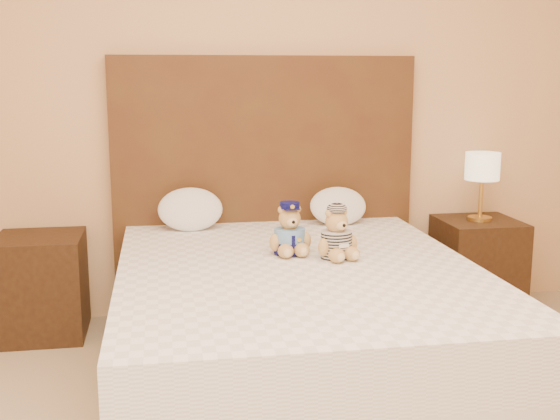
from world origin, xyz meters
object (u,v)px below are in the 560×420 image
Objects in this scene: teddy_prisoner at (336,233)px; pillow_left at (190,207)px; pillow_right at (338,204)px; teddy_police at (290,229)px; lamp at (482,170)px; bed at (298,323)px; nightstand_right at (477,265)px; nightstand_left at (42,286)px.

teddy_prisoner is 0.68× the size of pillow_left.
teddy_police is at bearing -122.51° from pillow_right.
lamp reaches higher than teddy_prisoner.
nightstand_right is (1.25, 0.80, -0.00)m from bed.
lamp is at bearing 16.85° from teddy_prisoner.
nightstand_right is 0.94m from pillow_right.
lamp is (1.25, 0.80, 0.57)m from bed.
lamp is 1.12× the size of pillow_left.
lamp is 1.22× the size of pillow_right.
teddy_police is (-1.25, -0.59, -0.17)m from lamp.
bed is at bearing -172.58° from teddy_prisoner.
bed is at bearing -61.89° from pillow_left.
nightstand_left is at bearing -178.96° from pillow_right.
pillow_right is at bearing 177.99° from nightstand_right.
pillow_right is (0.40, 0.62, -0.01)m from teddy_police.
teddy_police is at bearing -54.71° from pillow_left.
teddy_prisoner is 0.77m from pillow_right.
pillow_left is 1.09× the size of pillow_right.
teddy_police reaches higher than nightstand_left.
nightstand_left is 2.21× the size of teddy_police.
nightstand_right is 1.38× the size of lamp.
teddy_police is (-1.25, -0.59, 0.40)m from nightstand_right.
teddy_prisoner is (-1.05, -0.71, -0.18)m from lamp.
lamp is at bearing 19.66° from teddy_police.
pillow_left is (-1.69, 0.03, 0.40)m from nightstand_right.
teddy_police reaches higher than teddy_prisoner.
bed is 1.48m from nightstand_right.
teddy_police is at bearing -25.45° from nightstand_left.
teddy_prisoner is at bearing -49.05° from pillow_left.
lamp reaches higher than pillow_right.
nightstand_right is at bearing -1.01° from pillow_left.
teddy_police is at bearing 132.84° from teddy_prisoner.
nightstand_right is at bearing 0.00° from nightstand_left.
nightstand_left is at bearing 147.38° from bed.
teddy_police is 0.76× the size of pillow_right.
bed is at bearing -32.62° from nightstand_left.
pillow_right is at bearing 177.99° from lamp.
lamp is 1.40m from teddy_police.
nightstand_right is 1.55× the size of pillow_left.
pillow_right is (0.40, 0.83, 0.39)m from bed.
nightstand_left is (-1.25, 0.80, -0.00)m from bed.
teddy_prisoner reaches higher than bed.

